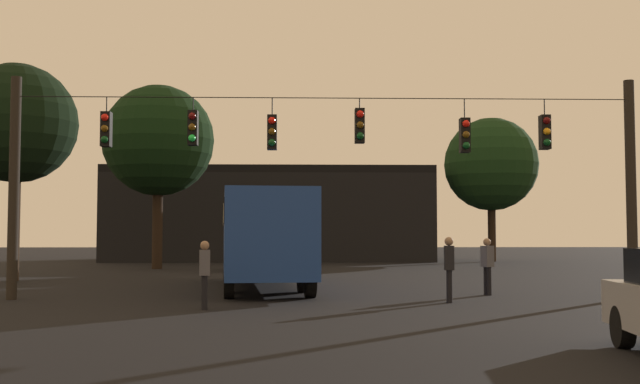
{
  "coord_description": "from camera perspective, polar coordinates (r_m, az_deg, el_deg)",
  "views": [
    {
      "loc": [
        -0.76,
        -4.54,
        1.7
      ],
      "look_at": [
        -0.21,
        14.57,
        2.82
      ],
      "focal_mm": 42.39,
      "sensor_mm": 36.0,
      "label": 1
    }
  ],
  "objects": [
    {
      "name": "ground_plane",
      "position": [
        29.1,
        -0.15,
        -6.68
      ],
      "size": [
        168.0,
        168.0,
        0.0
      ],
      "primitive_type": "plane",
      "color": "black",
      "rests_on": "ground"
    },
    {
      "name": "overhead_signal_span",
      "position": [
        20.6,
        0.41,
        2.08
      ],
      "size": [
        17.13,
        0.44,
        6.02
      ],
      "color": "black",
      "rests_on": "ground"
    },
    {
      "name": "city_bus",
      "position": [
        24.97,
        -4.39,
        -2.95
      ],
      "size": [
        3.58,
        11.19,
        3.0
      ],
      "color": "navy",
      "rests_on": "ground"
    },
    {
      "name": "car_far_left",
      "position": [
        37.26,
        -5.33,
        -4.71
      ],
      "size": [
        2.19,
        4.46,
        1.52
      ],
      "color": "black",
      "rests_on": "ground"
    },
    {
      "name": "pedestrian_crossing_left",
      "position": [
        22.34,
        12.52,
        -5.26
      ],
      "size": [
        0.34,
        0.42,
        1.63
      ],
      "color": "black",
      "rests_on": "ground"
    },
    {
      "name": "pedestrian_crossing_center",
      "position": [
        19.66,
        9.72,
        -5.49
      ],
      "size": [
        0.28,
        0.39,
        1.68
      ],
      "color": "black",
      "rests_on": "ground"
    },
    {
      "name": "pedestrian_crossing_right",
      "position": [
        17.81,
        -8.71,
        -5.91
      ],
      "size": [
        0.29,
        0.39,
        1.59
      ],
      "color": "black",
      "rests_on": "ground"
    },
    {
      "name": "corner_building",
      "position": [
        53.12,
        -3.73,
        -1.78
      ],
      "size": [
        21.64,
        9.93,
        6.27
      ],
      "color": "black",
      "rests_on": "ground"
    },
    {
      "name": "tree_left_silhouette",
      "position": [
        31.2,
        -21.94,
        4.8
      ],
      "size": [
        4.57,
        4.57,
        8.3
      ],
      "color": "#2D2116",
      "rests_on": "ground"
    },
    {
      "name": "tree_behind_building",
      "position": [
        40.32,
        -12.1,
        3.78
      ],
      "size": [
        5.79,
        5.79,
        9.57
      ],
      "color": "black",
      "rests_on": "ground"
    },
    {
      "name": "tree_right_far",
      "position": [
        51.72,
        12.78,
        2.04
      ],
      "size": [
        6.22,
        6.22,
        9.59
      ],
      "color": "black",
      "rests_on": "ground"
    }
  ]
}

